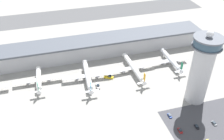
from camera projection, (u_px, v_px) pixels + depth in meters
ground_plane at (99, 105)px, 179.70m from camera, size 1000.00×1000.00×0.00m
terminal_building at (81, 48)px, 230.03m from camera, size 236.97×25.00×16.01m
runway_strip at (68, 16)px, 311.80m from camera, size 355.46×44.00×0.01m
control_tower at (202, 68)px, 169.63m from camera, size 19.72×19.72×55.90m
parking_lot_surface at (214, 123)px, 165.72m from camera, size 64.00×40.00×0.01m
airplane_gate_bravo at (39, 80)px, 197.66m from camera, size 38.90×32.91×12.72m
airplane_gate_charlie at (88, 76)px, 201.07m from camera, size 40.25×42.66×13.58m
airplane_gate_delta at (134, 68)px, 211.01m from camera, size 40.74×44.97×12.99m
airplane_gate_echo at (171, 60)px, 220.77m from camera, size 32.21×36.74×12.55m
service_truck_catering at (109, 77)px, 205.92m from camera, size 8.00×5.75×2.75m
service_truck_fuel at (98, 86)px, 196.25m from camera, size 2.44×7.02×2.94m
car_yellow_taxi at (214, 123)px, 164.90m from camera, size 1.85×4.05×1.45m
car_green_van at (170, 116)px, 170.55m from camera, size 1.84×4.32×1.52m
car_silver_sedan at (180, 131)px, 159.71m from camera, size 1.98×4.48×1.51m
car_maroon_suv at (197, 127)px, 162.50m from camera, size 1.91×4.15×1.36m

